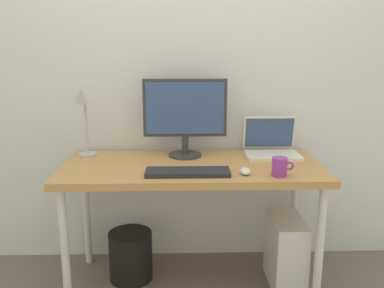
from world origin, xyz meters
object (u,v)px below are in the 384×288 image
(keyboard, at_px, (188,172))
(mouse, at_px, (245,171))
(wastebasket, at_px, (131,256))
(coffee_mug, at_px, (280,167))
(computer_tower, at_px, (285,252))
(laptop, at_px, (271,146))
(desk_lamp, at_px, (84,105))
(monitor, at_px, (185,113))
(desk, at_px, (192,176))

(keyboard, bearing_deg, mouse, -1.38)
(keyboard, height_order, wastebasket, keyboard)
(coffee_mug, bearing_deg, keyboard, 175.29)
(computer_tower, relative_size, wastebasket, 1.40)
(laptop, relative_size, keyboard, 0.73)
(laptop, xyz_separation_m, wastebasket, (-0.86, -0.15, -0.64))
(desk_lamp, height_order, wastebasket, desk_lamp)
(desk_lamp, distance_m, computer_tower, 1.47)
(laptop, xyz_separation_m, coffee_mug, (-0.04, -0.42, -0.01))
(desk_lamp, bearing_deg, monitor, -0.06)
(desk, xyz_separation_m, monitor, (-0.04, 0.19, 0.33))
(monitor, height_order, mouse, monitor)
(keyboard, relative_size, wastebasket, 1.47)
(laptop, distance_m, mouse, 0.45)
(computer_tower, bearing_deg, keyboard, -166.06)
(laptop, distance_m, wastebasket, 1.08)
(desk_lamp, height_order, mouse, desk_lamp)
(monitor, relative_size, laptop, 1.55)
(desk, distance_m, laptop, 0.54)
(desk, bearing_deg, desk_lamp, 163.49)
(desk, xyz_separation_m, mouse, (0.27, -0.19, 0.08))
(keyboard, distance_m, coffee_mug, 0.48)
(desk, xyz_separation_m, desk_lamp, (-0.63, 0.19, 0.38))
(coffee_mug, bearing_deg, computer_tower, 60.28)
(wastebasket, bearing_deg, coffee_mug, -18.38)
(monitor, xyz_separation_m, laptop, (0.53, 0.02, -0.21))
(desk, bearing_deg, mouse, -34.18)
(laptop, relative_size, desk_lamp, 0.72)
(laptop, bearing_deg, coffee_mug, -95.97)
(laptop, height_order, mouse, laptop)
(laptop, xyz_separation_m, mouse, (-0.22, -0.39, -0.04))
(laptop, xyz_separation_m, computer_tower, (0.06, -0.24, -0.58))
(keyboard, height_order, coffee_mug, coffee_mug)
(monitor, height_order, laptop, monitor)
(wastebasket, bearing_deg, monitor, 21.59)
(keyboard, bearing_deg, desk_lamp, 148.80)
(mouse, bearing_deg, coffee_mug, -10.43)
(desk_lamp, relative_size, wastebasket, 1.49)
(desk, bearing_deg, computer_tower, -3.66)
(keyboard, relative_size, mouse, 4.89)
(keyboard, distance_m, wastebasket, 0.73)
(coffee_mug, bearing_deg, desk, 154.01)
(monitor, bearing_deg, keyboard, -88.52)
(laptop, bearing_deg, desk_lamp, -179.21)
(keyboard, bearing_deg, desk, 81.34)
(laptop, bearing_deg, computer_tower, -75.79)
(desk_lamp, relative_size, mouse, 4.97)
(desk_lamp, xyz_separation_m, coffee_mug, (1.07, -0.40, -0.27))
(keyboard, xyz_separation_m, mouse, (0.30, -0.01, 0.01))
(monitor, xyz_separation_m, desk_lamp, (-0.59, 0.00, 0.05))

